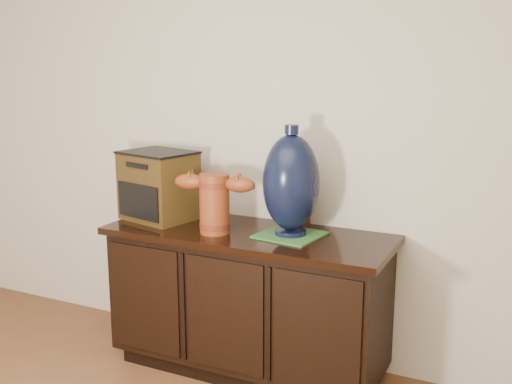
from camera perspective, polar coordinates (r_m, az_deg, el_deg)
The scene contains 6 objects.
sideboard at distance 3.14m, azimuth -0.76°, elevation -10.24°, with size 1.46×0.56×0.75m.
terracotta_vessel at distance 2.96m, azimuth -3.97°, elevation -0.76°, with size 0.42×0.18×0.30m.
tv_radio at distance 3.27m, azimuth -9.26°, elevation 0.62°, with size 0.43×0.37×0.37m.
green_mat at distance 2.95m, azimuth 3.29°, elevation -4.10°, with size 0.29×0.29×0.01m, color #30632C.
lamp_base at distance 2.89m, azimuth 3.35°, elevation 0.85°, with size 0.31×0.31×0.54m.
spray_can at distance 3.11m, azimuth 4.69°, elevation -1.76°, with size 0.06×0.06×0.17m.
Camera 1 is at (1.30, -0.38, 1.59)m, focal length 42.00 mm.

